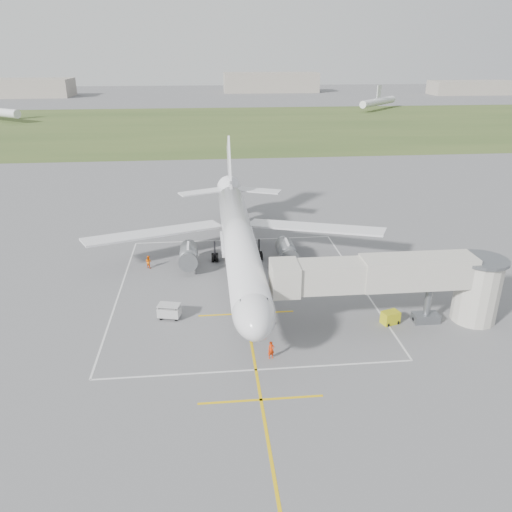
{
  "coord_description": "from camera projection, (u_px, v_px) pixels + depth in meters",
  "views": [
    {
      "loc": [
        -3.63,
        -55.85,
        25.64
      ],
      "look_at": [
        1.64,
        -4.0,
        4.0
      ],
      "focal_mm": 35.0,
      "sensor_mm": 36.0,
      "label": 1
    }
  ],
  "objects": [
    {
      "name": "apron_markings",
      "position": [
        243.0,
        295.0,
        56.14
      ],
      "size": [
        28.2,
        60.0,
        0.01
      ],
      "color": "gold",
      "rests_on": "ground"
    },
    {
      "name": "distant_aircraft",
      "position": [
        201.0,
        106.0,
        209.51
      ],
      "size": [
        186.51,
        46.11,
        8.85
      ],
      "color": "silver",
      "rests_on": "ground"
    },
    {
      "name": "baggage_cart",
      "position": [
        169.0,
        311.0,
        51.15
      ],
      "size": [
        2.48,
        1.83,
        1.55
      ],
      "rotation": [
        0.0,
        0.0,
        -0.24
      ],
      "color": "#B7B7B7",
      "rests_on": "ground"
    },
    {
      "name": "jet_bridge",
      "position": [
        409.0,
        280.0,
        48.73
      ],
      "size": [
        23.4,
        5.0,
        7.2
      ],
      "color": "#ACA99B",
      "rests_on": "ground"
    },
    {
      "name": "gpu_unit",
      "position": [
        390.0,
        318.0,
        50.24
      ],
      "size": [
        1.98,
        1.64,
        1.29
      ],
      "rotation": [
        0.0,
        0.0,
        0.31
      ],
      "color": "#B5B216",
      "rests_on": "ground"
    },
    {
      "name": "distant_hangars",
      "position": [
        182.0,
        86.0,
        301.66
      ],
      "size": [
        345.0,
        49.0,
        12.0
      ],
      "color": "gray",
      "rests_on": "ground"
    },
    {
      "name": "ramp_worker_wing",
      "position": [
        149.0,
        262.0,
        62.97
      ],
      "size": [
        1.01,
        0.98,
        1.65
      ],
      "primitive_type": "imported",
      "rotation": [
        0.0,
        0.0,
        2.5
      ],
      "color": "orange",
      "rests_on": "ground"
    },
    {
      "name": "airliner",
      "position": [
        239.0,
        239.0,
        60.5
      ],
      "size": [
        38.93,
        46.75,
        13.52
      ],
      "color": "silver",
      "rests_on": "ground"
    },
    {
      "name": "grass_strip",
      "position": [
        214.0,
        126.0,
        180.93
      ],
      "size": [
        700.0,
        120.0,
        0.02
      ],
      "primitive_type": "cube",
      "color": "#394D22",
      "rests_on": "ground"
    },
    {
      "name": "ramp_worker_nose",
      "position": [
        271.0,
        350.0,
        44.43
      ],
      "size": [
        0.7,
        0.56,
        1.69
      ],
      "primitive_type": "imported",
      "rotation": [
        0.0,
        0.0,
        0.28
      ],
      "color": "red",
      "rests_on": "ground"
    },
    {
      "name": "ground",
      "position": [
        240.0,
        274.0,
        61.49
      ],
      "size": [
        700.0,
        700.0,
        0.0
      ],
      "primitive_type": "plane",
      "color": "#5A5A5D",
      "rests_on": "ground"
    }
  ]
}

